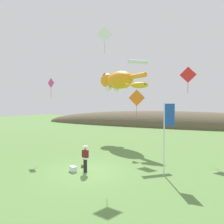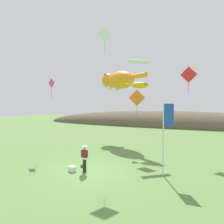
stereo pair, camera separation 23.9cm
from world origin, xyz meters
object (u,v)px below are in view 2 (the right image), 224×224
(kite_giant_cat, at_px, (118,81))
(kite_diamond_white, at_px, (104,35))
(picnic_cooler, at_px, (72,169))
(kite_tube_streamer, at_px, (138,62))
(kite_diamond_orange, at_px, (137,98))
(festival_banner_pole, at_px, (166,128))
(kite_diamond_pink, at_px, (52,83))
(kite_spool, at_px, (82,166))
(festival_attendant, at_px, (84,158))
(kite_diamond_red, at_px, (189,75))
(kite_fish_windsock, at_px, (138,85))

(kite_giant_cat, bearing_deg, kite_diamond_white, -74.04)
(kite_diamond_white, bearing_deg, picnic_cooler, -99.52)
(kite_tube_streamer, relative_size, kite_diamond_orange, 0.74)
(festival_banner_pole, height_order, kite_diamond_pink, kite_diamond_pink)
(kite_spool, distance_m, kite_giant_cat, 13.21)
(festival_attendant, bearing_deg, kite_spool, 132.60)
(kite_diamond_red, xyz_separation_m, kite_diamond_pink, (-11.52, -4.94, -0.73))
(festival_attendant, xyz_separation_m, kite_fish_windsock, (1.02, 8.17, 5.43))
(kite_spool, height_order, festival_banner_pole, festival_banner_pole)
(festival_attendant, distance_m, kite_tube_streamer, 10.61)
(kite_diamond_white, bearing_deg, kite_diamond_orange, 51.24)
(kite_diamond_orange, bearing_deg, kite_tube_streamer, 104.07)
(kite_spool, distance_m, kite_fish_windsock, 9.85)
(festival_attendant, relative_size, kite_diamond_white, 0.82)
(kite_spool, height_order, kite_fish_windsock, kite_fish_windsock)
(kite_tube_streamer, bearing_deg, kite_diamond_pink, -151.28)
(festival_banner_pole, height_order, kite_diamond_red, kite_diamond_red)
(kite_tube_streamer, distance_m, kite_diamond_white, 4.52)
(picnic_cooler, xyz_separation_m, kite_giant_cat, (-1.77, 11.84, 7.22))
(kite_diamond_red, relative_size, kite_diamond_orange, 1.01)
(festival_attendant, relative_size, kite_diamond_red, 0.75)
(kite_diamond_orange, relative_size, kite_diamond_pink, 1.30)
(kite_fish_windsock, bearing_deg, festival_attendant, -97.12)
(festival_banner_pole, relative_size, kite_tube_streamer, 2.62)
(kite_spool, relative_size, kite_diamond_white, 0.10)
(kite_fish_windsock, relative_size, kite_diamond_red, 1.00)
(kite_tube_streamer, distance_m, kite_diamond_red, 4.76)
(festival_attendant, xyz_separation_m, kite_tube_streamer, (1.33, 7.32, 7.55))
(festival_banner_pole, distance_m, kite_diamond_pink, 11.39)
(kite_spool, relative_size, kite_diamond_orange, 0.09)
(festival_banner_pole, bearing_deg, kite_diamond_orange, 127.30)
(festival_banner_pole, xyz_separation_m, kite_fish_windsock, (-3.92, 6.62, 3.40))
(festival_banner_pole, bearing_deg, kite_diamond_pink, 169.95)
(kite_spool, distance_m, kite_diamond_red, 12.23)
(kite_fish_windsock, distance_m, kite_tube_streamer, 2.30)
(kite_tube_streamer, xyz_separation_m, kite_diamond_red, (4.44, 1.06, -1.36))
(kite_spool, distance_m, kite_diamond_pink, 8.50)
(festival_banner_pole, height_order, kite_diamond_white, kite_diamond_white)
(festival_attendant, bearing_deg, kite_diamond_white, 93.74)
(kite_giant_cat, distance_m, kite_diamond_red, 8.97)
(festival_attendant, relative_size, picnic_cooler, 3.05)
(festival_attendant, height_order, kite_giant_cat, kite_giant_cat)
(picnic_cooler, height_order, festival_banner_pole, festival_banner_pole)
(kite_diamond_orange, bearing_deg, kite_diamond_pink, -162.69)
(kite_diamond_white, bearing_deg, kite_diamond_red, 40.03)
(kite_giant_cat, bearing_deg, kite_diamond_red, -21.25)
(kite_fish_windsock, bearing_deg, kite_spool, -103.26)
(festival_banner_pole, bearing_deg, kite_diamond_white, 160.69)
(kite_fish_windsock, height_order, kite_diamond_orange, kite_fish_windsock)
(kite_diamond_red, bearing_deg, festival_banner_pole, -96.91)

